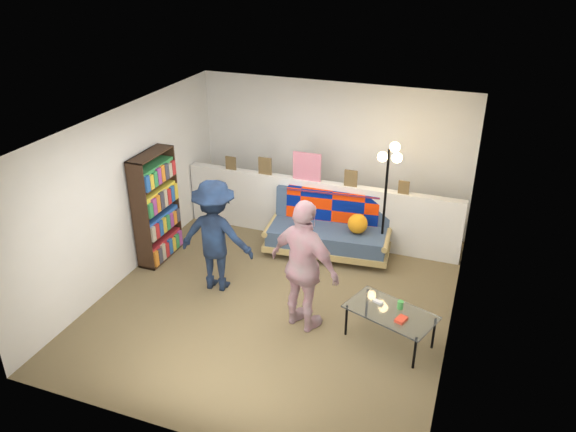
# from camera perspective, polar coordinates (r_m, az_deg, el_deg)

# --- Properties ---
(ground) EXTENTS (5.00, 5.00, 0.00)m
(ground) POSITION_cam_1_polar(r_m,az_deg,el_deg) (7.69, -1.04, -8.27)
(ground) COLOR brown
(ground) RESTS_ON ground
(room_shell) EXTENTS (4.60, 5.05, 2.45)m
(room_shell) POSITION_cam_1_polar(r_m,az_deg,el_deg) (7.29, 0.19, 4.61)
(room_shell) COLOR silver
(room_shell) RESTS_ON ground
(half_wall_ledge) EXTENTS (4.45, 0.15, 1.00)m
(half_wall_ledge) POSITION_cam_1_polar(r_m,az_deg,el_deg) (8.92, 3.12, 0.57)
(half_wall_ledge) COLOR silver
(half_wall_ledge) RESTS_ON ground
(ledge_decor) EXTENTS (2.97, 0.02, 0.45)m
(ledge_decor) POSITION_cam_1_polar(r_m,az_deg,el_deg) (8.69, 1.76, 4.77)
(ledge_decor) COLOR brown
(ledge_decor) RESTS_ON half_wall_ledge
(futon_sofa) EXTENTS (1.96, 1.07, 0.81)m
(futon_sofa) POSITION_cam_1_polar(r_m,az_deg,el_deg) (8.62, 4.30, -1.35)
(futon_sofa) COLOR tan
(futon_sofa) RESTS_ON ground
(bookshelf) EXTENTS (0.28, 0.83, 1.67)m
(bookshelf) POSITION_cam_1_polar(r_m,az_deg,el_deg) (8.49, -13.23, 0.56)
(bookshelf) COLOR black
(bookshelf) RESTS_ON ground
(coffee_table) EXTENTS (1.17, 0.89, 0.54)m
(coffee_table) POSITION_cam_1_polar(r_m,az_deg,el_deg) (6.82, 10.43, -9.73)
(coffee_table) COLOR black
(coffee_table) RESTS_ON ground
(floor_lamp) EXTENTS (0.38, 0.34, 1.83)m
(floor_lamp) POSITION_cam_1_polar(r_m,az_deg,el_deg) (8.12, 10.16, 3.68)
(floor_lamp) COLOR black
(floor_lamp) RESTS_ON ground
(person_left) EXTENTS (1.07, 0.67, 1.59)m
(person_left) POSITION_cam_1_polar(r_m,az_deg,el_deg) (7.59, -7.38, -2.01)
(person_left) COLOR black
(person_left) RESTS_ON ground
(person_right) EXTENTS (1.09, 0.76, 1.71)m
(person_right) POSITION_cam_1_polar(r_m,az_deg,el_deg) (6.73, 1.68, -5.17)
(person_right) COLOR pink
(person_right) RESTS_ON ground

